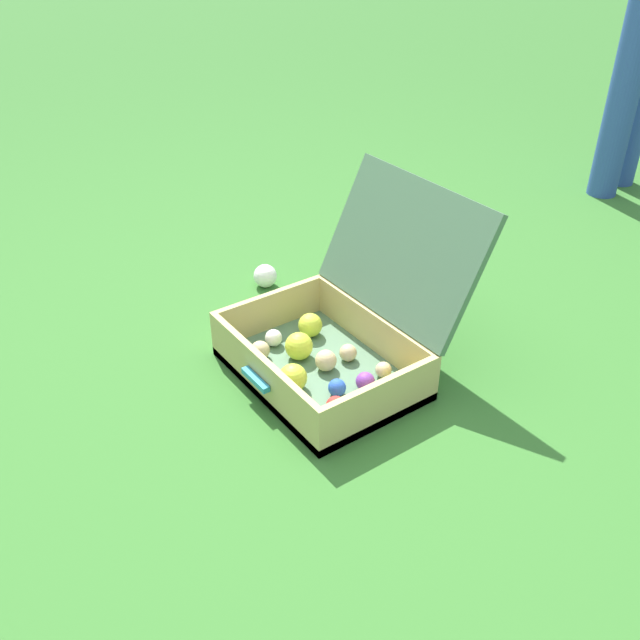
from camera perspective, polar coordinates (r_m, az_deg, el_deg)
name	(u,v)px	position (r m, az deg, el deg)	size (l,w,h in m)	color
ground_plane	(309,373)	(1.94, -0.92, -4.35)	(16.00, 16.00, 0.00)	#336B28
open_suitcase	(340,334)	(1.89, 1.64, -1.18)	(0.53, 0.58, 0.49)	#4C7051
stray_ball_on_grass	(265,276)	(2.33, -4.50, 3.61)	(0.08, 0.08, 0.08)	white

